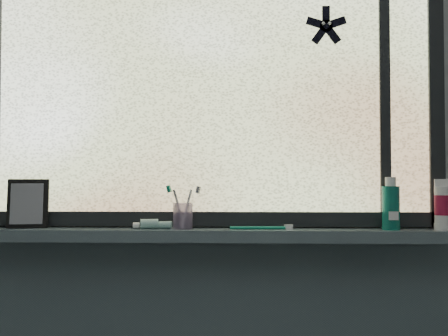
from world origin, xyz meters
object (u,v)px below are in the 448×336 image
at_px(vanity_mirror, 28,204).
at_px(toothbrush_cup, 183,216).
at_px(cream_tube, 442,203).
at_px(mouthwash_bottle, 391,203).

distance_m(vanity_mirror, toothbrush_cup, 0.54).
height_order(toothbrush_cup, cream_tube, cream_tube).
bearing_deg(cream_tube, mouthwash_bottle, 178.67).
height_order(vanity_mirror, toothbrush_cup, vanity_mirror).
xyz_separation_m(vanity_mirror, mouthwash_bottle, (1.23, -0.02, 0.00)).
bearing_deg(mouthwash_bottle, cream_tube, -1.33).
distance_m(toothbrush_cup, cream_tube, 0.86).
distance_m(mouthwash_bottle, cream_tube, 0.17).
height_order(toothbrush_cup, mouthwash_bottle, mouthwash_bottle).
bearing_deg(vanity_mirror, mouthwash_bottle, -14.86).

